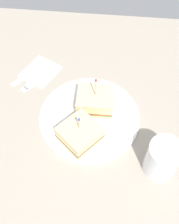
{
  "coord_description": "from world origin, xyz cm",
  "views": [
    {
      "loc": [
        39.94,
        4.05,
        62.46
      ],
      "look_at": [
        0.0,
        0.0,
        3.1
      ],
      "focal_mm": 43.56,
      "sensor_mm": 36.0,
      "label": 1
    }
  ],
  "objects_px": {
    "napkin": "(40,72)",
    "drink_glass": "(162,160)",
    "plate": "(90,117)",
    "sandwich_half_back": "(80,134)",
    "fork": "(34,82)",
    "knife": "(27,75)",
    "sandwich_half_front": "(95,101)"
  },
  "relations": [
    {
      "from": "sandwich_half_back",
      "to": "fork",
      "type": "bearing_deg",
      "value": -138.63
    },
    {
      "from": "sandwich_half_front",
      "to": "sandwich_half_back",
      "type": "distance_m",
      "value": 0.11
    },
    {
      "from": "napkin",
      "to": "fork",
      "type": "distance_m",
      "value": 0.04
    },
    {
      "from": "napkin",
      "to": "drink_glass",
      "type": "bearing_deg",
      "value": 51.37
    },
    {
      "from": "fork",
      "to": "knife",
      "type": "relative_size",
      "value": 0.98
    },
    {
      "from": "plate",
      "to": "sandwich_half_front",
      "type": "distance_m",
      "value": 0.05
    },
    {
      "from": "sandwich_half_back",
      "to": "drink_glass",
      "type": "xyz_separation_m",
      "value": [
        0.05,
        0.2,
        0.01
      ]
    },
    {
      "from": "fork",
      "to": "sandwich_half_back",
      "type": "bearing_deg",
      "value": 41.37
    },
    {
      "from": "napkin",
      "to": "sandwich_half_back",
      "type": "bearing_deg",
      "value": 33.88
    },
    {
      "from": "knife",
      "to": "plate",
      "type": "bearing_deg",
      "value": 56.13
    },
    {
      "from": "napkin",
      "to": "fork",
      "type": "xyz_separation_m",
      "value": [
        0.04,
        -0.01,
        0.0
      ]
    },
    {
      "from": "plate",
      "to": "drink_glass",
      "type": "relative_size",
      "value": 2.77
    },
    {
      "from": "plate",
      "to": "napkin",
      "type": "height_order",
      "value": "plate"
    },
    {
      "from": "sandwich_half_front",
      "to": "knife",
      "type": "xyz_separation_m",
      "value": [
        -0.1,
        -0.22,
        -0.03
      ]
    },
    {
      "from": "fork",
      "to": "sandwich_half_front",
      "type": "bearing_deg",
      "value": 67.78
    },
    {
      "from": "plate",
      "to": "sandwich_half_back",
      "type": "distance_m",
      "value": 0.08
    },
    {
      "from": "sandwich_half_back",
      "to": "knife",
      "type": "relative_size",
      "value": 1.12
    },
    {
      "from": "drink_glass",
      "to": "fork",
      "type": "height_order",
      "value": "drink_glass"
    },
    {
      "from": "sandwich_half_front",
      "to": "knife",
      "type": "distance_m",
      "value": 0.24
    },
    {
      "from": "knife",
      "to": "drink_glass",
      "type": "bearing_deg",
      "value": 55.86
    },
    {
      "from": "plate",
      "to": "napkin",
      "type": "distance_m",
      "value": 0.23
    },
    {
      "from": "plate",
      "to": "sandwich_half_back",
      "type": "xyz_separation_m",
      "value": [
        0.07,
        -0.02,
        0.03
      ]
    },
    {
      "from": "sandwich_half_front",
      "to": "drink_glass",
      "type": "xyz_separation_m",
      "value": [
        0.16,
        0.17,
        0.01
      ]
    },
    {
      "from": "plate",
      "to": "fork",
      "type": "distance_m",
      "value": 0.21
    },
    {
      "from": "plate",
      "to": "drink_glass",
      "type": "distance_m",
      "value": 0.22
    },
    {
      "from": "drink_glass",
      "to": "fork",
      "type": "bearing_deg",
      "value": -123.4
    },
    {
      "from": "plate",
      "to": "sandwich_half_front",
      "type": "relative_size",
      "value": 2.42
    },
    {
      "from": "drink_glass",
      "to": "sandwich_half_front",
      "type": "bearing_deg",
      "value": -133.31
    },
    {
      "from": "drink_glass",
      "to": "knife",
      "type": "xyz_separation_m",
      "value": [
        -0.26,
        -0.39,
        -0.04
      ]
    },
    {
      "from": "sandwich_half_front",
      "to": "fork",
      "type": "bearing_deg",
      "value": -112.22
    },
    {
      "from": "sandwich_half_front",
      "to": "drink_glass",
      "type": "distance_m",
      "value": 0.23
    },
    {
      "from": "plate",
      "to": "sandwich_half_front",
      "type": "xyz_separation_m",
      "value": [
        -0.03,
        0.01,
        0.03
      ]
    }
  ]
}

